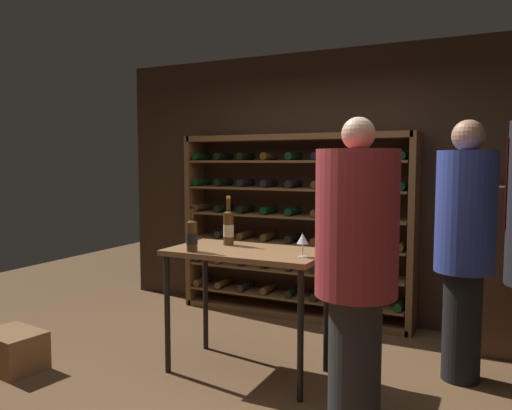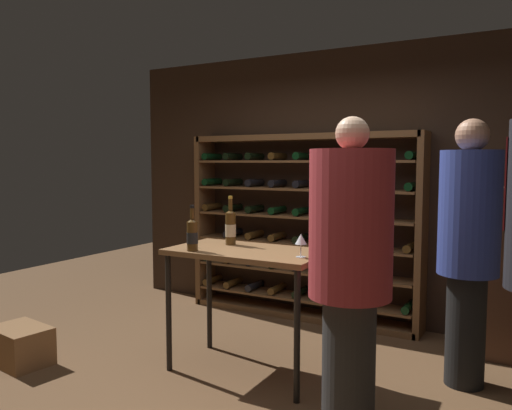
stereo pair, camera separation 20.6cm
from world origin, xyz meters
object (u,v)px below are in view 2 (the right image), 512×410
Objects in this scene: person_guest_blue_shirt at (469,240)px; wine_bottle_black_capsule at (192,234)px; wine_bottle_gold_foil at (231,227)px; wine_crate at (21,345)px; person_bystander_red_print at (350,260)px; tasting_table at (247,264)px; wine_glass_stemmed_center at (301,240)px; wine_rack at (299,226)px.

wine_bottle_black_capsule is (-1.81, -0.82, 0.02)m from person_guest_blue_shirt.
wine_bottle_gold_foil is (0.10, 0.38, 0.02)m from wine_bottle_black_capsule.
person_bystander_red_print is at bearing 7.44° from wine_crate.
tasting_table is 0.54m from wine_glass_stemmed_center.
wine_glass_stemmed_center is (0.71, -0.22, -0.02)m from wine_bottle_gold_foil.
wine_bottle_black_capsule reaches higher than wine_crate.
wine_rack is 1.29× the size of person_guest_blue_shirt.
wine_rack is at bearing 114.78° from wine_glass_stemmed_center.
wine_glass_stemmed_center is (0.72, -1.56, 0.12)m from wine_rack.
wine_glass_stemmed_center is (-1.00, -0.66, 0.01)m from person_guest_blue_shirt.
tasting_table is 0.37m from wine_bottle_gold_foil.
wine_rack is 1.35m from wine_bottle_gold_foil.
tasting_table is 3.03× the size of wine_bottle_gold_foil.
wine_rack is at bearing 87.05° from wine_bottle_black_capsule.
wine_bottle_gold_foil is at bearing 148.39° from person_guest_blue_shirt.
tasting_table reaches higher than wine_crate.
person_bystander_red_print is at bearing -164.67° from person_guest_blue_shirt.
wine_bottle_black_capsule is 0.82m from wine_glass_stemmed_center.
person_bystander_red_print is 0.57m from wine_glass_stemmed_center.
wine_glass_stemmed_center reaches higher than wine_crate.
person_guest_blue_shirt is 1.77m from wine_bottle_gold_foil.
wine_crate is 1.70m from wine_bottle_black_capsule.
wine_glass_stemmed_center is at bearing 11.32° from wine_bottle_black_capsule.
wine_bottle_gold_foil is (-1.71, -0.44, 0.04)m from person_guest_blue_shirt.
person_bystander_red_print is 2.77m from wine_crate.
person_bystander_red_print is at bearing -34.96° from wine_glass_stemmed_center.
wine_glass_stemmed_center is at bearing 17.28° from wine_crate.
wine_bottle_black_capsule is 0.39m from wine_bottle_gold_foil.
person_guest_blue_shirt is (1.72, -0.90, 0.11)m from wine_rack.
person_bystander_red_print reaches higher than wine_crate.
wine_glass_stemmed_center reaches higher than tasting_table.
wine_crate is (-1.42, -2.22, -0.80)m from wine_rack.
person_bystander_red_print is 1.28m from wine_bottle_black_capsule.
wine_crate is at bearing -148.30° from wine_bottle_gold_foil.
tasting_table is at bearing 24.40° from wine_crate.
tasting_table is 0.62× the size of person_guest_blue_shirt.
wine_rack is at bearing 90.35° from wine_bottle_gold_foil.
person_bystander_red_print reaches higher than wine_bottle_black_capsule.
wine_crate is at bearing -162.72° from wine_glass_stemmed_center.
person_guest_blue_shirt is 4.89× the size of wine_bottle_gold_foil.
wine_bottle_gold_foil is at bearing 31.70° from wine_crate.
person_guest_blue_shirt is (1.48, 0.57, 0.22)m from tasting_table.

